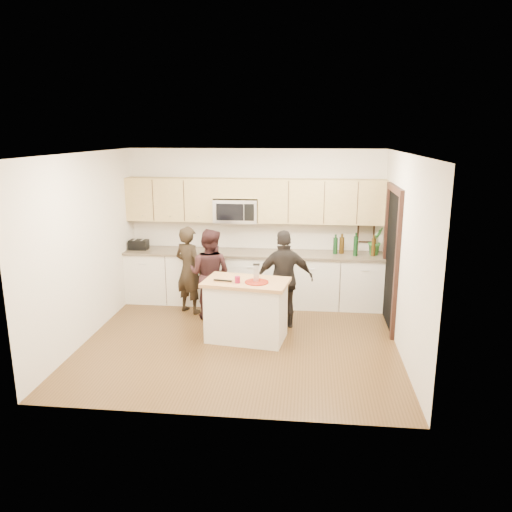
# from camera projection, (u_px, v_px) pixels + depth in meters

# --- Properties ---
(floor) EXTENTS (4.50, 4.50, 0.00)m
(floor) POSITION_uv_depth(u_px,v_px,m) (240.00, 341.00, 7.30)
(floor) COLOR brown
(floor) RESTS_ON ground
(room_shell) EXTENTS (4.52, 4.02, 2.71)m
(room_shell) POSITION_uv_depth(u_px,v_px,m) (239.00, 225.00, 6.88)
(room_shell) COLOR beige
(room_shell) RESTS_ON ground
(back_cabinetry) EXTENTS (4.50, 0.66, 0.94)m
(back_cabinetry) POSITION_uv_depth(u_px,v_px,m) (253.00, 278.00, 8.82)
(back_cabinetry) COLOR silver
(back_cabinetry) RESTS_ON ground
(upper_cabinetry) EXTENTS (4.50, 0.33, 0.75)m
(upper_cabinetry) POSITION_uv_depth(u_px,v_px,m) (256.00, 199.00, 8.62)
(upper_cabinetry) COLOR tan
(upper_cabinetry) RESTS_ON ground
(microwave) EXTENTS (0.76, 0.41, 0.40)m
(microwave) POSITION_uv_depth(u_px,v_px,m) (236.00, 210.00, 8.67)
(microwave) COLOR silver
(microwave) RESTS_ON ground
(doorway) EXTENTS (0.06, 1.25, 2.20)m
(doorway) POSITION_uv_depth(u_px,v_px,m) (391.00, 254.00, 7.66)
(doorway) COLOR black
(doorway) RESTS_ON ground
(framed_picture) EXTENTS (0.30, 0.03, 0.38)m
(framed_picture) POSITION_uv_depth(u_px,v_px,m) (366.00, 232.00, 8.70)
(framed_picture) COLOR black
(framed_picture) RESTS_ON ground
(dish_towel) EXTENTS (0.34, 0.60, 0.48)m
(dish_towel) POSITION_uv_depth(u_px,v_px,m) (198.00, 261.00, 8.65)
(dish_towel) COLOR white
(dish_towel) RESTS_ON ground
(island) EXTENTS (1.29, 0.86, 0.90)m
(island) POSITION_uv_depth(u_px,v_px,m) (246.00, 310.00, 7.28)
(island) COLOR silver
(island) RESTS_ON ground
(red_plate) EXTENTS (0.34, 0.34, 0.02)m
(red_plate) POSITION_uv_depth(u_px,v_px,m) (257.00, 282.00, 7.07)
(red_plate) COLOR maroon
(red_plate) RESTS_ON island
(box_grater) EXTENTS (0.09, 0.06, 0.25)m
(box_grater) POSITION_uv_depth(u_px,v_px,m) (256.00, 272.00, 7.07)
(box_grater) COLOR silver
(box_grater) RESTS_ON red_plate
(drink_glass) EXTENTS (0.08, 0.08, 0.10)m
(drink_glass) POSITION_uv_depth(u_px,v_px,m) (237.00, 280.00, 7.05)
(drink_glass) COLOR maroon
(drink_glass) RESTS_ON island
(cutting_board) EXTENTS (0.26, 0.21, 0.02)m
(cutting_board) POSITION_uv_depth(u_px,v_px,m) (225.00, 280.00, 7.16)
(cutting_board) COLOR tan
(cutting_board) RESTS_ON island
(tongs) EXTENTS (0.27, 0.07, 0.02)m
(tongs) POSITION_uv_depth(u_px,v_px,m) (223.00, 280.00, 7.08)
(tongs) COLOR black
(tongs) RESTS_ON cutting_board
(knife) EXTENTS (0.22, 0.05, 0.01)m
(knife) POSITION_uv_depth(u_px,v_px,m) (220.00, 280.00, 7.11)
(knife) COLOR silver
(knife) RESTS_ON cutting_board
(toaster) EXTENTS (0.32, 0.21, 0.18)m
(toaster) POSITION_uv_depth(u_px,v_px,m) (139.00, 245.00, 8.88)
(toaster) COLOR black
(toaster) RESTS_ON back_cabinetry
(bottle_cluster) EXTENTS (0.76, 0.25, 0.40)m
(bottle_cluster) POSITION_uv_depth(u_px,v_px,m) (356.00, 244.00, 8.48)
(bottle_cluster) COLOR black
(bottle_cluster) RESTS_ON back_cabinetry
(orchid) EXTENTS (0.34, 0.32, 0.48)m
(orchid) POSITION_uv_depth(u_px,v_px,m) (376.00, 241.00, 8.46)
(orchid) COLOR #2C6B2A
(orchid) RESTS_ON back_cabinetry
(woman_left) EXTENTS (0.64, 0.57, 1.48)m
(woman_left) POSITION_uv_depth(u_px,v_px,m) (189.00, 270.00, 8.32)
(woman_left) COLOR black
(woman_left) RESTS_ON ground
(woman_center) EXTENTS (0.83, 0.71, 1.48)m
(woman_center) POSITION_uv_depth(u_px,v_px,m) (210.00, 274.00, 8.07)
(woman_center) COLOR black
(woman_center) RESTS_ON ground
(woman_right) EXTENTS (0.96, 0.56, 1.54)m
(woman_right) POSITION_uv_depth(u_px,v_px,m) (284.00, 279.00, 7.68)
(woman_right) COLOR black
(woman_right) RESTS_ON ground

